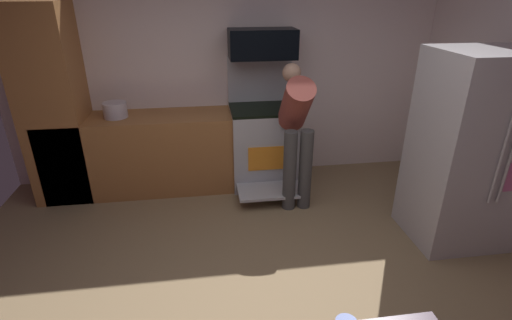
{
  "coord_description": "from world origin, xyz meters",
  "views": [
    {
      "loc": [
        -0.33,
        -2.25,
        2.22
      ],
      "look_at": [
        0.04,
        0.3,
        1.05
      ],
      "focal_mm": 26.9,
      "sensor_mm": 36.0,
      "label": 1
    }
  ],
  "objects_px": {
    "oven_range": "(263,143)",
    "stock_pot": "(115,110)",
    "refrigerator": "(472,151)",
    "microwave": "(262,44)",
    "person_cook": "(296,126)"
  },
  "relations": [
    {
      "from": "microwave",
      "to": "oven_range",
      "type": "bearing_deg",
      "value": -90.0
    },
    {
      "from": "oven_range",
      "to": "stock_pot",
      "type": "xyz_separation_m",
      "value": [
        -1.64,
        0.02,
        0.48
      ]
    },
    {
      "from": "oven_range",
      "to": "person_cook",
      "type": "xyz_separation_m",
      "value": [
        0.26,
        -0.53,
        0.38
      ]
    },
    {
      "from": "oven_range",
      "to": "microwave",
      "type": "relative_size",
      "value": 2.01
    },
    {
      "from": "refrigerator",
      "to": "stock_pot",
      "type": "xyz_separation_m",
      "value": [
        -3.31,
        1.39,
        0.1
      ]
    },
    {
      "from": "oven_range",
      "to": "stock_pot",
      "type": "height_order",
      "value": "oven_range"
    },
    {
      "from": "microwave",
      "to": "person_cook",
      "type": "height_order",
      "value": "microwave"
    },
    {
      "from": "refrigerator",
      "to": "stock_pot",
      "type": "bearing_deg",
      "value": 157.22
    },
    {
      "from": "oven_range",
      "to": "microwave",
      "type": "xyz_separation_m",
      "value": [
        0.0,
        0.1,
        1.14
      ]
    },
    {
      "from": "refrigerator",
      "to": "oven_range",
      "type": "bearing_deg",
      "value": 140.47
    },
    {
      "from": "refrigerator",
      "to": "person_cook",
      "type": "bearing_deg",
      "value": 148.81
    },
    {
      "from": "oven_range",
      "to": "microwave",
      "type": "bearing_deg",
      "value": 90.0
    },
    {
      "from": "oven_range",
      "to": "stock_pot",
      "type": "relative_size",
      "value": 5.8
    },
    {
      "from": "oven_range",
      "to": "stock_pot",
      "type": "bearing_deg",
      "value": 179.46
    },
    {
      "from": "microwave",
      "to": "person_cook",
      "type": "relative_size",
      "value": 0.5
    }
  ]
}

